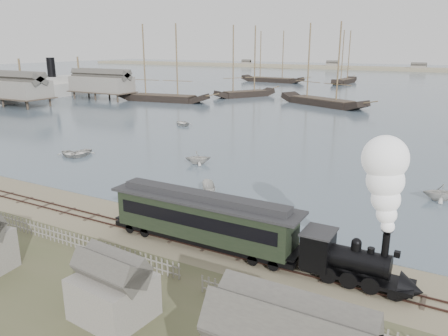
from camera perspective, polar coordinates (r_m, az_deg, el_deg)
The scene contains 23 objects.
ground at distance 35.95m, azimuth -3.26°, elevation -8.35°, with size 600.00×600.00×0.00m, color gray.
harbor_water at distance 198.91m, azimuth 24.46°, elevation 10.22°, with size 600.00×336.00×0.06m, color #4E5F6F.
rail_track at distance 34.42m, azimuth -5.06°, elevation -9.47°, with size 120.00×1.80×0.16m.
picket_fence_west at distance 35.05m, azimuth -18.77°, elevation -9.90°, with size 19.00×0.10×1.20m, color slate, non-canonical shape.
picket_fence_east at distance 25.44m, azimuth 12.61°, elevation -19.94°, with size 15.00×0.10×1.20m, color slate, non-canonical shape.
shed_mid at distance 26.60m, azimuth -14.07°, elevation -18.29°, with size 4.00×3.50×3.60m, color slate, non-canonical shape.
western_wharf at distance 116.06m, azimuth -25.19°, elevation 9.10°, with size 36.00×56.00×8.00m, color slate, non-canonical shape.
far_spit at distance 278.53m, azimuth 26.09°, elevation 11.25°, with size 500.00×20.00×1.80m, color tan.
locomotive at distance 27.89m, azimuth 19.09°, elevation -7.00°, with size 7.49×2.80×9.34m.
passenger_coach at distance 32.67m, azimuth -2.74°, elevation -6.48°, with size 15.22×2.93×3.70m.
beached_dinghy at distance 40.18m, azimuth -10.76°, elevation -5.33°, with size 3.87×2.76×0.80m, color beige.
steamship at distance 138.80m, azimuth -21.54°, elevation 10.99°, with size 50.46×8.41×11.04m, color beige, non-canonical shape.
rowboat_0 at distance 62.55m, azimuth -18.29°, elevation 1.87°, with size 4.07×2.91×0.84m, color beige.
rowboat_1 at distance 55.43m, azimuth -3.41°, elevation 1.38°, with size 3.21×2.77×1.69m, color beige.
rowboat_2 at distance 44.11m, azimuth -2.03°, elevation -2.72°, with size 3.22×1.21×1.24m, color beige.
rowboat_4 at distance 47.39m, azimuth 26.38°, elevation -2.81°, with size 3.21×2.77×1.69m, color beige.
rowboat_6 at distance 83.05m, azimuth -5.50°, elevation 5.89°, with size 3.97×2.83×0.82m, color beige.
rowboat_8 at distance 62.90m, azimuth -19.59°, elevation 1.78°, with size 3.53×2.52×0.73m, color beige.
schooner_0 at distance 118.37m, azimuth -8.11°, elevation 13.43°, with size 25.17×5.81×20.00m, color black, non-canonical shape.
schooner_1 at distance 127.62m, azimuth 2.79°, elevation 13.73°, with size 18.86×4.35×20.00m, color black, non-canonical shape.
schooner_2 at distance 111.73m, azimuth 12.99°, elevation 13.06°, with size 24.86×5.74×20.00m, color black, non-canonical shape.
schooner_6 at distance 180.33m, azimuth 6.37°, elevation 14.27°, with size 26.36×6.08×20.00m, color black, non-canonical shape.
schooner_7 at distance 178.40m, azimuth 15.65°, elevation 13.78°, with size 19.27×4.45×20.00m, color black, non-canonical shape.
Camera 1 is at (17.76, -27.57, 14.72)m, focal length 35.00 mm.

